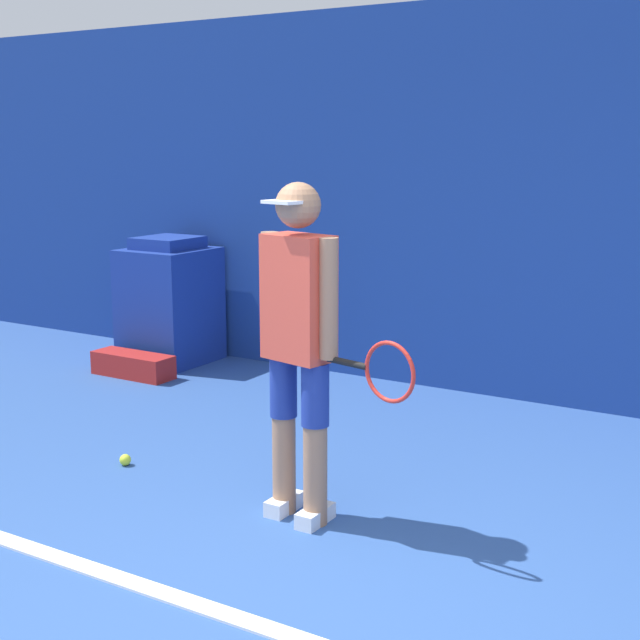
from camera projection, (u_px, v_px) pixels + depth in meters
name	position (u px, v px, depth m)	size (l,w,h in m)	color
back_wall	(567.00, 205.00, 6.21)	(24.00, 0.10, 2.89)	navy
court_baseline	(279.00, 633.00, 3.46)	(21.60, 0.10, 0.01)	white
tennis_player	(300.00, 337.00, 4.34)	(0.94, 0.32, 1.69)	#A37556
tennis_ball	(125.00, 460.00, 5.26)	(0.07, 0.07, 0.07)	#D1E533
covered_chair	(170.00, 302.00, 7.68)	(0.67, 0.70, 1.08)	navy
equipment_bag	(133.00, 365.00, 7.24)	(0.71, 0.25, 0.19)	#B2231E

